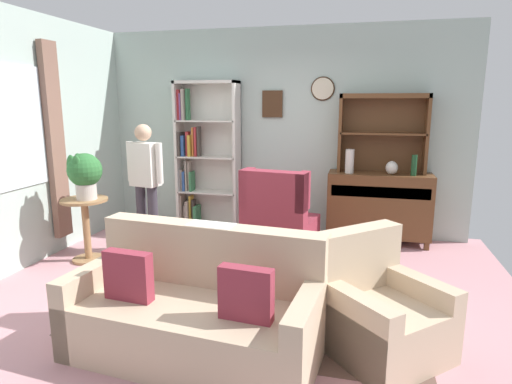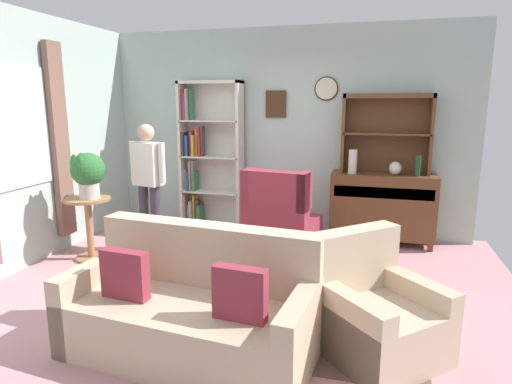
% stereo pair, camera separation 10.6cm
% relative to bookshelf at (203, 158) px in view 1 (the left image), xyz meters
% --- Properties ---
extents(ground_plane, '(5.40, 4.60, 0.02)m').
position_rel_bookshelf_xyz_m(ground_plane, '(1.11, -1.95, -1.03)').
color(ground_plane, '#C68C93').
extents(wall_back, '(5.00, 0.09, 2.80)m').
position_rel_bookshelf_xyz_m(wall_back, '(1.11, 0.18, 0.38)').
color(wall_back, '#ADC1B7').
rests_on(wall_back, ground_plane).
extents(wall_left, '(0.16, 4.20, 2.80)m').
position_rel_bookshelf_xyz_m(wall_left, '(-1.41, -1.95, 0.37)').
color(wall_left, '#ADC1B7').
rests_on(wall_left, ground_plane).
extents(area_rug, '(2.89, 1.79, 0.01)m').
position_rel_bookshelf_xyz_m(area_rug, '(1.31, -2.25, -1.02)').
color(area_rug, brown).
rests_on(area_rug, ground_plane).
extents(bookshelf, '(0.90, 0.30, 2.10)m').
position_rel_bookshelf_xyz_m(bookshelf, '(0.00, 0.00, 0.00)').
color(bookshelf, silver).
rests_on(bookshelf, ground_plane).
extents(sideboard, '(1.30, 0.45, 0.92)m').
position_rel_bookshelf_xyz_m(sideboard, '(2.44, -0.09, -0.51)').
color(sideboard, brown).
rests_on(sideboard, ground_plane).
extents(sideboard_hutch, '(1.10, 0.26, 1.00)m').
position_rel_bookshelf_xyz_m(sideboard_hutch, '(2.44, 0.02, 0.54)').
color(sideboard_hutch, brown).
rests_on(sideboard_hutch, sideboard).
extents(vase_tall, '(0.11, 0.11, 0.31)m').
position_rel_bookshelf_xyz_m(vase_tall, '(2.05, -0.17, 0.05)').
color(vase_tall, beige).
rests_on(vase_tall, sideboard).
extents(vase_round, '(0.15, 0.15, 0.17)m').
position_rel_bookshelf_xyz_m(vase_round, '(2.57, -0.15, -0.02)').
color(vase_round, beige).
rests_on(vase_round, sideboard).
extents(bottle_wine, '(0.07, 0.07, 0.26)m').
position_rel_bookshelf_xyz_m(bottle_wine, '(2.83, -0.18, 0.03)').
color(bottle_wine, '#194223').
rests_on(bottle_wine, sideboard).
extents(couch_floral, '(1.87, 1.02, 0.90)m').
position_rel_bookshelf_xyz_m(couch_floral, '(1.09, -3.05, -0.71)').
color(couch_floral, '#C6AD8E').
rests_on(couch_floral, ground_plane).
extents(armchair_floral, '(1.08, 1.08, 0.88)m').
position_rel_bookshelf_xyz_m(armchair_floral, '(2.38, -2.72, -0.73)').
color(armchair_floral, '#C6AD8E').
rests_on(armchair_floral, ground_plane).
extents(wingback_chair, '(0.89, 0.91, 1.05)m').
position_rel_bookshelf_xyz_m(wingback_chair, '(1.27, -0.83, -0.64)').
color(wingback_chair, maroon).
rests_on(wingback_chair, ground_plane).
extents(plant_stand, '(0.52, 0.52, 0.74)m').
position_rel_bookshelf_xyz_m(plant_stand, '(-0.84, -1.59, -0.57)').
color(plant_stand, '#997047').
rests_on(plant_stand, ground_plane).
extents(potted_plant_large, '(0.38, 0.38, 0.52)m').
position_rel_bookshelf_xyz_m(potted_plant_large, '(-0.80, -1.61, 0.02)').
color(potted_plant_large, beige).
rests_on(potted_plant_large, plant_stand).
extents(person_reading, '(0.53, 0.27, 1.56)m').
position_rel_bookshelf_xyz_m(person_reading, '(-0.33, -1.10, -0.12)').
color(person_reading, '#38333D').
rests_on(person_reading, ground_plane).
extents(coffee_table, '(0.80, 0.50, 0.42)m').
position_rel_bookshelf_xyz_m(coffee_table, '(1.13, -2.29, -0.67)').
color(coffee_table, brown).
rests_on(coffee_table, ground_plane).
extents(book_stack, '(0.21, 0.14, 0.05)m').
position_rel_bookshelf_xyz_m(book_stack, '(1.20, -2.27, -0.58)').
color(book_stack, '#3F3833').
rests_on(book_stack, coffee_table).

